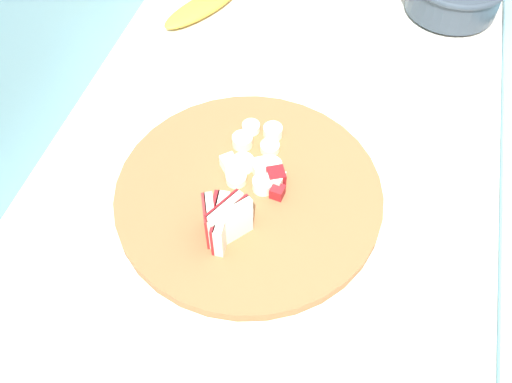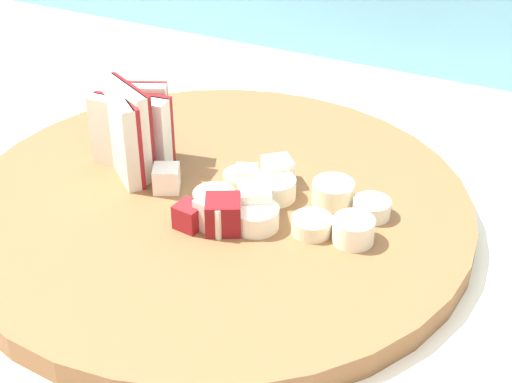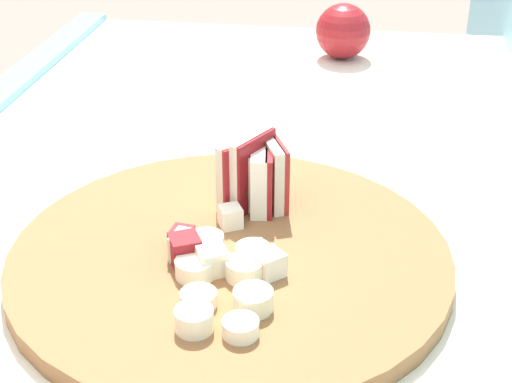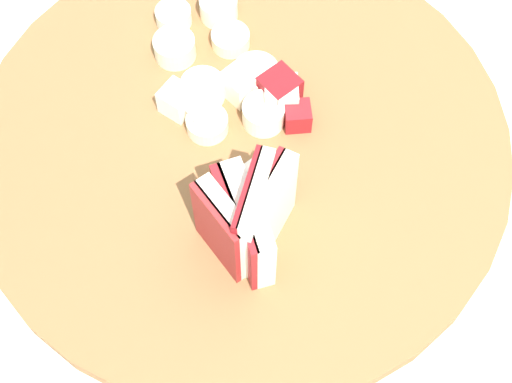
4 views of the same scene
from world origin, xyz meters
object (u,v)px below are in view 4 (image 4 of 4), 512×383
cutting_board (241,143)px  apple_dice_pile (253,105)px  banana_slice_rows (218,65)px  apple_wedge_fan (247,220)px

cutting_board → apple_dice_pile: size_ratio=3.62×
cutting_board → banana_slice_rows: 0.05m
apple_dice_pile → banana_slice_rows: size_ratio=0.80×
banana_slice_rows → apple_dice_pile: bearing=-157.8°
cutting_board → apple_dice_pile: apple_dice_pile is taller
cutting_board → banana_slice_rows: (0.05, 0.00, 0.01)m
cutting_board → apple_wedge_fan: (-0.07, 0.01, 0.04)m
apple_wedge_fan → apple_dice_pile: bearing=-14.8°
cutting_board → apple_dice_pile: 0.03m
apple_wedge_fan → banana_slice_rows: (0.12, -0.01, -0.02)m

